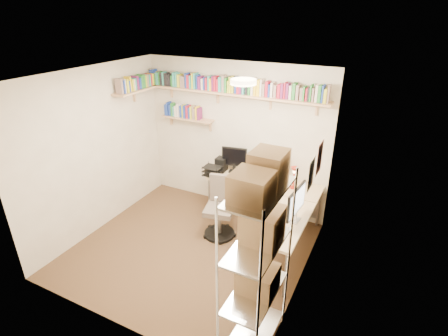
% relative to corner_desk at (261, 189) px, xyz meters
% --- Properties ---
extents(ground, '(3.20, 3.20, 0.00)m').
position_rel_corner_desk_xyz_m(ground, '(-0.69, -0.97, -0.70)').
color(ground, '#40271B').
rests_on(ground, ground).
extents(room_shell, '(3.24, 3.04, 2.52)m').
position_rel_corner_desk_xyz_m(room_shell, '(-0.69, -0.97, 0.85)').
color(room_shell, beige).
rests_on(room_shell, ground).
extents(wall_shelves, '(3.12, 1.09, 0.80)m').
position_rel_corner_desk_xyz_m(wall_shelves, '(-1.10, 0.32, 1.33)').
color(wall_shelves, tan).
rests_on(wall_shelves, ground).
extents(corner_desk, '(1.88, 1.83, 1.22)m').
position_rel_corner_desk_xyz_m(corner_desk, '(0.00, 0.00, 0.00)').
color(corner_desk, beige).
rests_on(corner_desk, ground).
extents(office_chair, '(0.51, 0.51, 0.95)m').
position_rel_corner_desk_xyz_m(office_chair, '(-0.49, -0.42, -0.30)').
color(office_chair, black).
rests_on(office_chair, ground).
extents(wire_rack, '(0.42, 0.84, 2.13)m').
position_rel_corner_desk_xyz_m(wire_rack, '(0.73, -1.99, 0.70)').
color(wire_rack, silver).
rests_on(wire_rack, ground).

